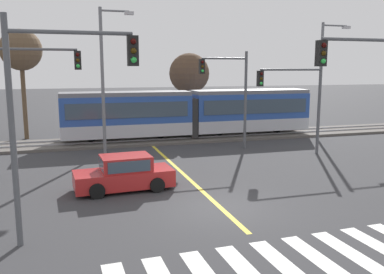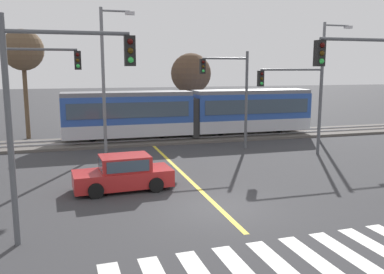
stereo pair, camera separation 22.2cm
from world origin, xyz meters
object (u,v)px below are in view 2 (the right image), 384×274
object	(u,v)px
sedan_crossing	(123,174)
traffic_light_mid_right	(298,94)
light_rail_tram	(192,112)
bare_tree_east	(191,74)
traffic_light_mid_left	(21,87)
street_lamp_east	(325,74)
bare_tree_west	(23,51)
traffic_light_far_right	(232,86)
street_lamp_centre	(106,73)
traffic_light_near_left	(51,97)
traffic_light_near_right	(372,92)

from	to	relation	value
sedan_crossing	traffic_light_mid_right	xyz separation A→B (m)	(10.90, 4.17, 3.03)
light_rail_tram	bare_tree_east	size ratio (longest dim) A/B	2.83
traffic_light_mid_left	street_lamp_east	size ratio (longest dim) A/B	0.77
sedan_crossing	bare_tree_west	size ratio (longest dim) A/B	0.53
traffic_light_far_right	traffic_light_mid_left	size ratio (longest dim) A/B	0.97
traffic_light_mid_left	street_lamp_centre	bearing A→B (deg)	47.43
light_rail_tram	sedan_crossing	xyz separation A→B (m)	(-6.44, -11.52, -1.35)
traffic_light_near_left	traffic_light_near_right	bearing A→B (deg)	0.74
traffic_light_far_right	bare_tree_west	xyz separation A→B (m)	(-13.14, 8.09, 2.37)
sedan_crossing	traffic_light_far_right	world-z (taller)	traffic_light_far_right
traffic_light_far_right	traffic_light_near_left	xyz separation A→B (m)	(-10.37, -11.88, 0.28)
traffic_light_near_left	street_lamp_east	distance (m)	22.67
traffic_light_near_left	street_lamp_centre	size ratio (longest dim) A/B	0.76
traffic_light_mid_right	traffic_light_near_left	bearing A→B (deg)	-146.40
street_lamp_east	traffic_light_near_left	bearing A→B (deg)	-143.59
traffic_light_mid_right	street_lamp_centre	distance (m)	11.62
traffic_light_near_right	bare_tree_east	world-z (taller)	traffic_light_near_right
bare_tree_west	bare_tree_east	distance (m)	13.46
traffic_light_mid_right	street_lamp_east	bearing A→B (deg)	43.32
traffic_light_far_right	bare_tree_west	bearing A→B (deg)	148.39
light_rail_tram	traffic_light_near_left	bearing A→B (deg)	-118.89
light_rail_tram	bare_tree_east	xyz separation A→B (m)	(1.49, 5.36, 2.73)
traffic_light_near_left	light_rail_tram	bearing A→B (deg)	61.11
traffic_light_near_right	street_lamp_centre	world-z (taller)	street_lamp_centre
traffic_light_mid_right	bare_tree_east	distance (m)	13.10
light_rail_tram	traffic_light_near_right	size ratio (longest dim) A/B	2.80
traffic_light_mid_right	bare_tree_west	xyz separation A→B (m)	(-16.22, 11.03, 2.75)
traffic_light_mid_left	traffic_light_near_left	distance (m)	8.39
traffic_light_mid_right	light_rail_tram	bearing A→B (deg)	121.23
light_rail_tram	traffic_light_far_right	bearing A→B (deg)	-72.64
light_rail_tram	bare_tree_west	size ratio (longest dim) A/B	2.30
traffic_light_far_right	traffic_light_near_left	distance (m)	15.77
bare_tree_east	traffic_light_near_left	bearing A→B (deg)	-115.83
street_lamp_east	bare_tree_east	size ratio (longest dim) A/B	1.30
light_rail_tram	street_lamp_centre	world-z (taller)	street_lamp_centre
traffic_light_far_right	street_lamp_centre	distance (m)	7.89
traffic_light_near_right	sedan_crossing	bearing A→B (deg)	152.05
traffic_light_near_left	street_lamp_east	world-z (taller)	street_lamp_east
light_rail_tram	bare_tree_west	distance (m)	13.09
light_rail_tram	street_lamp_centre	xyz separation A→B (m)	(-6.39, -3.38, 2.92)
traffic_light_near_right	bare_tree_east	xyz separation A→B (m)	(-0.78, 21.51, 0.41)
light_rail_tram	traffic_light_mid_right	world-z (taller)	traffic_light_mid_right
street_lamp_east	bare_tree_east	xyz separation A→B (m)	(-7.76, 8.20, -0.05)
traffic_light_near_left	bare_tree_east	distance (m)	24.06
light_rail_tram	traffic_light_near_left	distance (m)	18.76
street_lamp_east	traffic_light_far_right	bearing A→B (deg)	-168.72
traffic_light_far_right	street_lamp_east	size ratio (longest dim) A/B	0.74
street_lamp_centre	bare_tree_east	world-z (taller)	street_lamp_centre
traffic_light_far_right	street_lamp_east	distance (m)	8.05
traffic_light_mid_left	street_lamp_centre	world-z (taller)	street_lamp_centre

